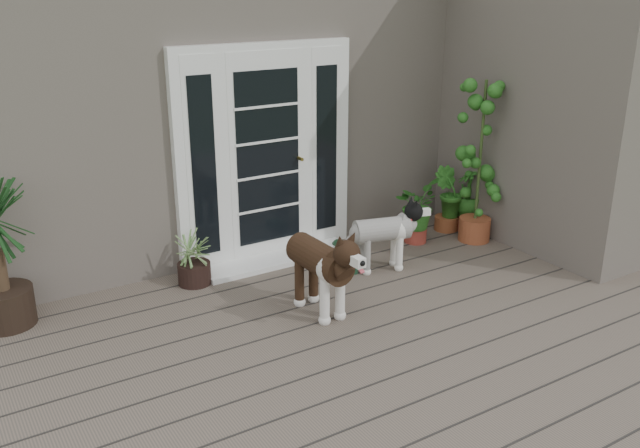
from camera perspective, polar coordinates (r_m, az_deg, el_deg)
deck at (r=5.60m, az=8.33°, el=-10.00°), size 6.20×4.60×0.12m
house_main at (r=8.63m, az=-9.86°, el=11.05°), size 7.40×4.00×3.10m
house_wing at (r=7.86m, az=20.21°, el=9.28°), size 1.60×2.40×3.10m
door_unit at (r=6.79m, az=-4.54°, el=5.86°), size 1.90×0.14×2.15m
door_step at (r=6.95m, az=-3.54°, el=-2.91°), size 1.60×0.40×0.05m
brindle_dog at (r=5.77m, az=-0.04°, el=-4.16°), size 0.40×0.88×0.73m
white_dog at (r=6.66m, az=5.18°, el=-1.39°), size 0.79×0.49×0.61m
spider_plant at (r=6.45m, az=-10.55°, el=-2.67°), size 0.64×0.64×0.55m
herb_a at (r=7.41m, az=8.07°, el=0.81°), size 0.69×0.69×0.63m
herb_b at (r=7.85m, az=10.61°, el=1.33°), size 0.49×0.49×0.52m
herb_c at (r=7.91m, az=12.27°, el=1.66°), size 0.54×0.54×0.60m
sapling at (r=7.41m, az=13.24°, el=5.22°), size 0.58×0.58×1.81m
clog_left at (r=7.17m, az=1.76°, el=-1.99°), size 0.18×0.31×0.09m
clog_right at (r=6.72m, az=2.18°, el=-3.49°), size 0.18×0.34×0.10m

